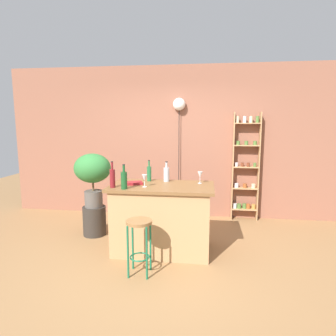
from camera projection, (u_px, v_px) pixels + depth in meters
ground at (159, 260)px, 3.79m from camera, size 12.00×12.00×0.00m
back_wall at (175, 142)px, 5.48m from camera, size 6.40×0.10×2.80m
kitchen_counter at (162, 218)px, 4.01m from camera, size 1.40×0.79×0.93m
bar_stool at (139, 235)px, 3.36m from camera, size 0.30×0.30×0.65m
spice_shelf at (245, 168)px, 5.24m from camera, size 0.47×0.15×1.95m
plant_stool at (95, 221)px, 4.61m from camera, size 0.36×0.36×0.46m
potted_plant at (93, 172)px, 4.49m from camera, size 0.57×0.51×0.84m
bottle_wine_red at (124, 180)px, 3.69m from camera, size 0.08×0.08×0.32m
bottle_olive_oil at (112, 178)px, 3.78m from camera, size 0.07×0.07×0.34m
bottle_soda_blue at (149, 173)px, 4.21m from camera, size 0.06×0.06×0.31m
bottle_vinegar at (166, 174)px, 4.17m from camera, size 0.08×0.08×0.29m
wine_glass_left at (200, 175)px, 4.04m from camera, size 0.07×0.07×0.16m
wine_glass_center at (145, 178)px, 3.81m from camera, size 0.07×0.07×0.16m
cookbook at (135, 183)px, 3.99m from camera, size 0.25×0.22×0.03m
pendant_globe_light at (179, 106)px, 5.26m from camera, size 0.23×0.23×2.21m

